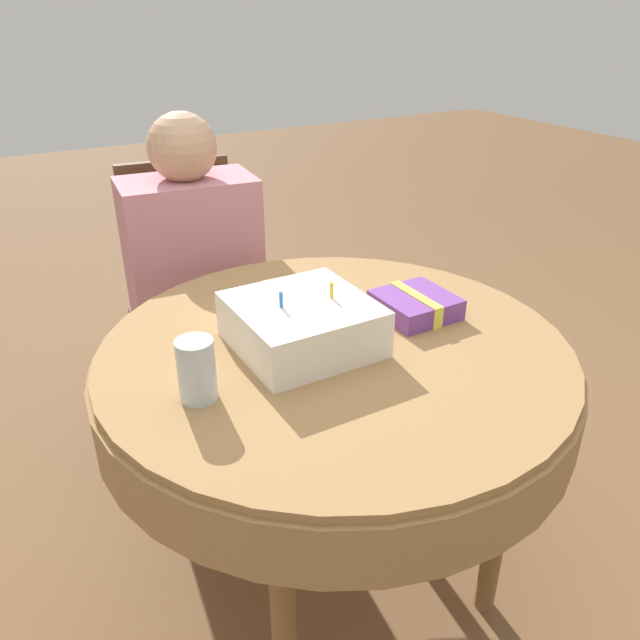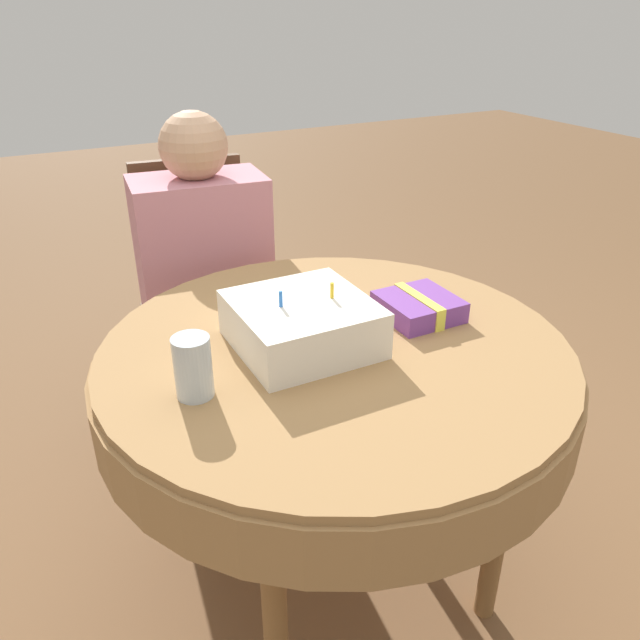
# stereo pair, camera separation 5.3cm
# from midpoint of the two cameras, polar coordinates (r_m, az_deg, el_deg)

# --- Properties ---
(ground_plane) EXTENTS (12.00, 12.00, 0.00)m
(ground_plane) POSITION_cam_midpoint_polar(r_m,az_deg,el_deg) (1.86, 0.23, -22.00)
(ground_plane) COLOR brown
(dining_table) EXTENTS (1.07, 1.07, 0.72)m
(dining_table) POSITION_cam_midpoint_polar(r_m,az_deg,el_deg) (1.44, 0.27, -5.20)
(dining_table) COLOR #9E7547
(dining_table) RESTS_ON ground_plane
(chair) EXTENTS (0.46, 0.46, 0.94)m
(chair) POSITION_cam_midpoint_polar(r_m,az_deg,el_deg) (2.21, -12.28, 2.19)
(chair) COLOR #4C331E
(chair) RESTS_ON ground_plane
(person) EXTENTS (0.44, 0.37, 1.12)m
(person) POSITION_cam_midpoint_polar(r_m,az_deg,el_deg) (2.06, -12.16, 5.74)
(person) COLOR tan
(person) RESTS_ON ground_plane
(birthday_cake) EXTENTS (0.29, 0.29, 0.14)m
(birthday_cake) POSITION_cam_midpoint_polar(r_m,az_deg,el_deg) (1.36, -2.76, -0.39)
(birthday_cake) COLOR white
(birthday_cake) RESTS_ON dining_table
(drinking_glass) EXTENTS (0.07, 0.07, 0.13)m
(drinking_glass) POSITION_cam_midpoint_polar(r_m,az_deg,el_deg) (1.21, -12.46, -4.49)
(drinking_glass) COLOR silver
(drinking_glass) RESTS_ON dining_table
(gift_box) EXTENTS (0.17, 0.18, 0.06)m
(gift_box) POSITION_cam_midpoint_polar(r_m,az_deg,el_deg) (1.52, 7.72, 1.37)
(gift_box) COLOR #753D99
(gift_box) RESTS_ON dining_table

